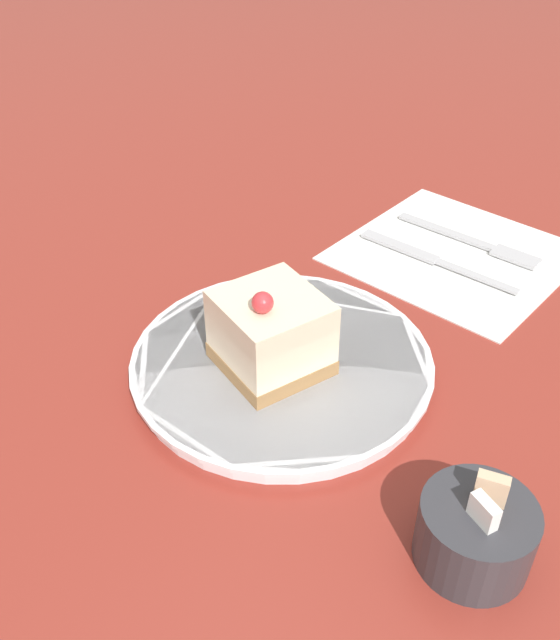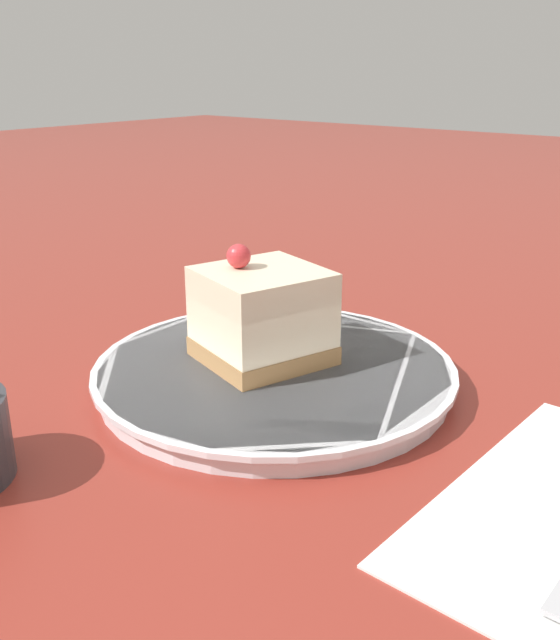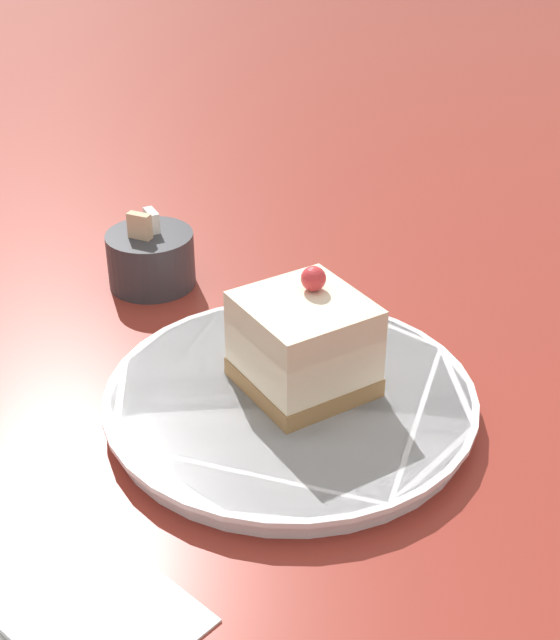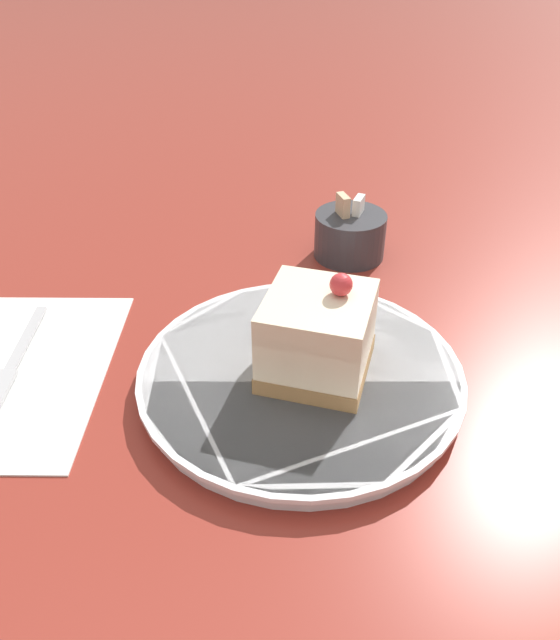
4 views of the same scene
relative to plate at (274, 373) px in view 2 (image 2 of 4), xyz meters
name	(u,v)px [view 2 (image 2 of 4)]	position (x,y,z in m)	size (l,w,h in m)	color
ground_plane	(233,388)	(0.02, 0.02, -0.01)	(4.00, 4.00, 0.00)	maroon
plate	(274,373)	(0.00, 0.00, 0.00)	(0.26, 0.26, 0.02)	white
cake_slice	(262,315)	(0.01, 0.00, 0.04)	(0.10, 0.10, 0.08)	olive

